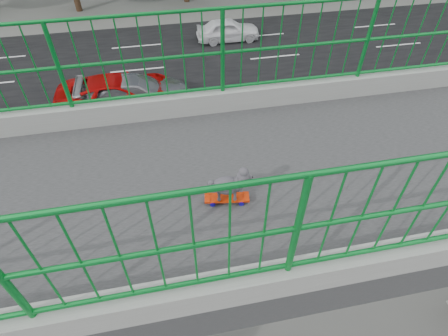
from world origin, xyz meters
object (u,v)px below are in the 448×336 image
at_px(car_5, 96,196).
at_px(car_7, 136,93).
at_px(skateboard, 227,198).
at_px(car_4, 228,30).
at_px(poodle, 229,184).
at_px(car_6, 57,145).
at_px(car_2, 120,94).

relative_size(car_5, car_7, 0.89).
distance_m(skateboard, car_4, 20.56).
height_order(poodle, car_6, poodle).
relative_size(car_2, car_7, 1.09).
relative_size(poodle, car_7, 0.09).
height_order(car_6, car_7, car_7).
height_order(car_2, car_6, car_2).
bearing_deg(car_6, car_7, 135.02).
relative_size(skateboard, car_6, 0.10).
bearing_deg(car_4, skateboard, 168.13).
bearing_deg(car_5, car_2, 173.53).
xyz_separation_m(skateboard, car_2, (-12.73, -2.51, -6.25)).
height_order(car_5, car_6, car_5).
distance_m(skateboard, car_6, 12.49).
distance_m(car_2, car_4, 9.15).
relative_size(skateboard, car_2, 0.09).
bearing_deg(skateboard, car_7, -162.91).
bearing_deg(car_7, car_4, -42.15).
xyz_separation_m(car_2, car_6, (3.20, -2.46, -0.12)).
relative_size(poodle, car_5, 0.10).
relative_size(skateboard, poodle, 1.08).
xyz_separation_m(car_4, car_6, (9.60, -8.99, 0.01)).
xyz_separation_m(car_4, car_5, (12.80, -7.26, 0.11)).
distance_m(poodle, car_5, 9.64).
xyz_separation_m(car_5, car_6, (-3.20, -1.73, -0.09)).
xyz_separation_m(poodle, car_5, (-6.33, -3.26, -6.50)).
height_order(skateboard, car_7, skateboard).
bearing_deg(car_7, car_6, 135.02).
height_order(car_4, car_7, car_7).
distance_m(car_4, car_7, 8.63).
distance_m(car_4, car_5, 14.71).
distance_m(car_5, car_6, 3.64).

